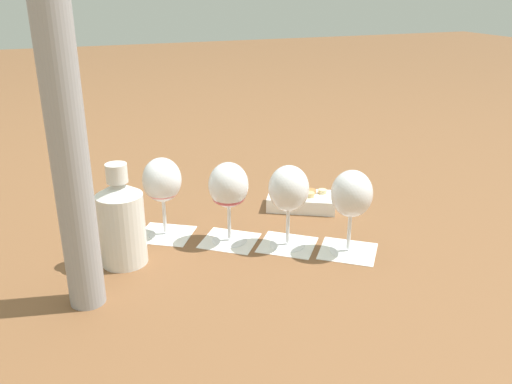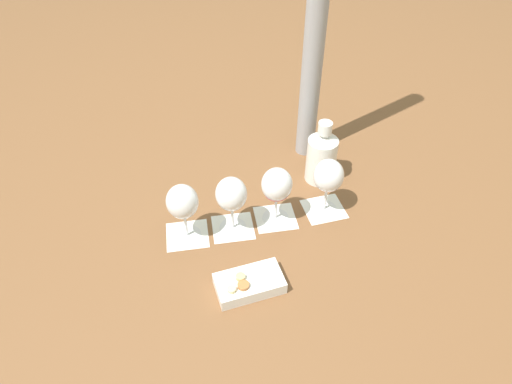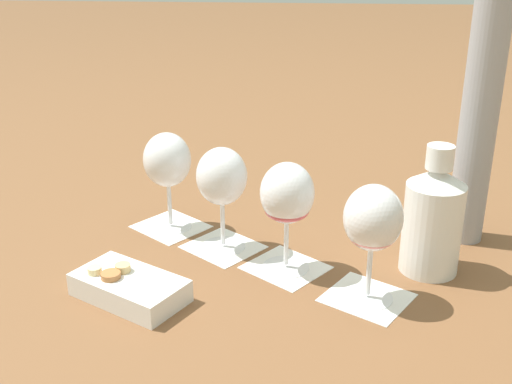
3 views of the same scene
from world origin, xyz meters
The scene contains 11 objects.
ground_plane centered at (0.00, 0.00, 0.00)m, with size 8.00×8.00×0.00m, color brown.
tasting_card_0 centered at (-0.17, 0.11, 0.00)m, with size 0.15×0.15×0.00m.
tasting_card_1 centered at (-0.05, 0.03, 0.00)m, with size 0.16×0.15×0.00m.
tasting_card_2 centered at (0.06, -0.03, 0.00)m, with size 0.16×0.15×0.00m.
tasting_card_3 centered at (0.17, -0.11, 0.00)m, with size 0.16×0.15×0.00m.
wine_glass_0 centered at (-0.17, 0.11, 0.12)m, with size 0.08×0.08×0.18m.
wine_glass_1 centered at (-0.05, 0.03, 0.12)m, with size 0.08×0.08×0.18m.
wine_glass_2 centered at (0.06, -0.03, 0.12)m, with size 0.08×0.08×0.18m.
wine_glass_3 centered at (0.17, -0.11, 0.12)m, with size 0.08×0.08×0.18m.
ceramic_vase centered at (-0.28, 0.02, 0.09)m, with size 0.09×0.09×0.21m.
snack_dish centered at (0.18, 0.14, 0.02)m, with size 0.19×0.16×0.05m.
Camera 3 is at (-0.08, 0.94, 0.51)m, focal length 45.00 mm.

